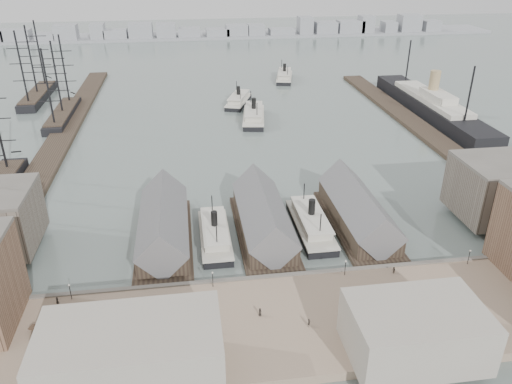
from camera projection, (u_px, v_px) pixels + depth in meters
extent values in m
plane|color=#576460|center=(274.00, 270.00, 118.80)|extent=(900.00, 900.00, 0.00)
cube|color=#87705B|center=(292.00, 323.00, 100.64)|extent=(180.00, 30.00, 2.00)
cube|color=#59544C|center=(278.00, 279.00, 113.68)|extent=(180.00, 1.20, 2.30)
cube|color=#2D231C|center=(61.00, 137.00, 198.19)|extent=(10.00, 220.00, 1.60)
cube|color=#2D231C|center=(420.00, 128.00, 208.31)|extent=(10.00, 180.00, 1.60)
cube|color=#2D231C|center=(165.00, 241.00, 129.33)|extent=(14.00, 42.00, 1.20)
cube|color=#2D231C|center=(164.00, 229.00, 128.83)|extent=(12.00, 36.00, 5.00)
cube|color=#59595B|center=(163.00, 220.00, 127.68)|extent=(12.60, 37.00, 12.60)
cube|color=#2D231C|center=(264.00, 233.00, 132.71)|extent=(14.00, 42.00, 1.20)
cube|color=#2D231C|center=(263.00, 221.00, 132.21)|extent=(12.00, 36.00, 5.00)
cube|color=#59595B|center=(263.00, 213.00, 131.05)|extent=(12.60, 37.00, 12.60)
cube|color=#2D231C|center=(358.00, 226.00, 136.09)|extent=(14.00, 42.00, 1.20)
cube|color=#2D231C|center=(357.00, 214.00, 135.59)|extent=(12.00, 36.00, 5.00)
cube|color=#59595B|center=(358.00, 206.00, 134.43)|extent=(12.60, 37.00, 12.60)
cube|color=#60564C|center=(509.00, 189.00, 136.70)|extent=(28.00, 20.00, 15.00)
cube|color=gray|center=(415.00, 331.00, 89.94)|extent=(24.00, 16.00, 10.00)
cube|color=gray|center=(132.00, 357.00, 82.99)|extent=(30.00, 16.00, 12.00)
cylinder|color=black|center=(70.00, 292.00, 105.06)|extent=(0.16, 0.16, 3.60)
sphere|color=beige|center=(69.00, 285.00, 104.21)|extent=(0.44, 0.44, 0.44)
cylinder|color=black|center=(213.00, 280.00, 108.96)|extent=(0.16, 0.16, 3.60)
sphere|color=beige|center=(212.00, 273.00, 108.11)|extent=(0.44, 0.44, 0.44)
cylinder|color=black|center=(345.00, 268.00, 112.86)|extent=(0.16, 0.16, 3.60)
sphere|color=beige|center=(346.00, 261.00, 112.01)|extent=(0.44, 0.44, 0.44)
cylinder|color=black|center=(469.00, 258.00, 116.76)|extent=(0.16, 0.16, 3.60)
sphere|color=beige|center=(470.00, 251.00, 115.91)|extent=(0.44, 0.44, 0.44)
cube|color=gray|center=(203.00, 35.00, 419.54)|extent=(500.00, 40.00, 2.00)
cube|color=gray|center=(17.00, 36.00, 389.97)|extent=(20.65, 14.00, 10.28)
cube|color=gray|center=(46.00, 38.00, 393.46)|extent=(14.71, 14.00, 7.23)
cube|color=gray|center=(66.00, 33.00, 394.14)|extent=(17.63, 14.00, 13.23)
cube|color=gray|center=(98.00, 32.00, 397.25)|extent=(10.74, 14.00, 13.58)
cube|color=gray|center=(116.00, 35.00, 400.12)|extent=(18.06, 14.00, 8.64)
cube|color=gray|center=(141.00, 31.00, 401.68)|extent=(18.55, 14.00, 13.29)
cube|color=gray|center=(166.00, 31.00, 404.49)|extent=(15.33, 14.00, 12.47)
cube|color=gray|center=(189.00, 33.00, 407.72)|extent=(17.56, 14.00, 8.72)
cube|color=gray|center=(218.00, 33.00, 410.98)|extent=(18.76, 14.00, 7.63)
cube|color=gray|center=(237.00, 31.00, 412.44)|extent=(17.61, 14.00, 10.35)
cube|color=gray|center=(256.00, 31.00, 414.56)|extent=(13.38, 14.00, 10.30)
cube|color=gray|center=(281.00, 32.00, 418.15)|extent=(20.73, 14.00, 6.75)
cube|color=gray|center=(305.00, 26.00, 418.80)|extent=(11.51, 14.00, 15.57)
cube|color=gray|center=(325.00, 29.00, 422.07)|extent=(18.17, 14.00, 11.26)
cube|color=gray|center=(350.00, 28.00, 424.77)|extent=(21.81, 14.00, 11.83)
cube|color=gray|center=(366.00, 25.00, 425.75)|extent=(11.12, 14.00, 15.50)
cube|color=gray|center=(389.00, 28.00, 429.59)|extent=(10.90, 14.00, 10.29)
cube|color=gray|center=(409.00, 24.00, 430.75)|extent=(17.95, 14.00, 15.72)
cube|color=gray|center=(430.00, 27.00, 434.51)|extent=(14.21, 14.00, 10.51)
cube|color=black|center=(215.00, 238.00, 130.17)|extent=(7.31, 25.57, 1.64)
cube|color=beige|center=(215.00, 234.00, 129.64)|extent=(7.67, 25.57, 0.46)
cube|color=beige|center=(215.00, 230.00, 129.07)|extent=(5.94, 18.27, 2.01)
cube|color=beige|center=(215.00, 226.00, 128.50)|extent=(6.39, 20.09, 0.37)
cylinder|color=black|center=(214.00, 219.00, 127.61)|extent=(1.64, 1.64, 4.11)
cylinder|color=black|center=(212.00, 205.00, 134.97)|extent=(0.27, 0.27, 5.48)
cylinder|color=black|center=(217.00, 236.00, 120.41)|extent=(0.27, 0.27, 5.48)
cube|color=black|center=(311.00, 227.00, 134.86)|extent=(7.90, 27.65, 1.78)
cube|color=beige|center=(311.00, 223.00, 134.29)|extent=(8.29, 27.65, 0.49)
cube|color=beige|center=(311.00, 219.00, 133.68)|extent=(6.42, 19.75, 2.17)
cube|color=beige|center=(311.00, 214.00, 133.06)|extent=(6.91, 21.72, 0.39)
cylinder|color=black|center=(312.00, 207.00, 132.09)|extent=(1.78, 1.78, 4.44)
cylinder|color=black|center=(304.00, 193.00, 140.05)|extent=(0.30, 0.30, 5.92)
cylinder|color=black|center=(320.00, 225.00, 124.31)|extent=(0.30, 0.30, 5.92)
cube|color=black|center=(254.00, 118.00, 219.06)|extent=(13.14, 30.94, 1.93)
cube|color=beige|center=(254.00, 115.00, 218.44)|extent=(13.56, 31.00, 0.54)
cube|color=beige|center=(254.00, 112.00, 217.77)|extent=(10.21, 22.23, 2.35)
cube|color=beige|center=(254.00, 109.00, 217.10)|extent=(11.08, 24.43, 0.43)
cylinder|color=black|center=(254.00, 104.00, 216.06)|extent=(1.93, 1.93, 4.82)
cylinder|color=black|center=(251.00, 98.00, 224.68)|extent=(0.32, 0.32, 6.42)
cylinder|color=black|center=(257.00, 111.00, 207.62)|extent=(0.32, 0.32, 6.42)
cube|color=black|center=(239.00, 103.00, 241.48)|extent=(15.73, 27.09, 1.68)
cube|color=beige|center=(238.00, 100.00, 240.94)|extent=(16.09, 27.22, 0.47)
cube|color=beige|center=(238.00, 97.00, 240.36)|extent=(11.93, 19.60, 2.05)
cube|color=beige|center=(238.00, 95.00, 239.78)|extent=(12.99, 21.51, 0.37)
cylinder|color=black|center=(238.00, 91.00, 238.86)|extent=(1.68, 1.68, 4.19)
cylinder|color=black|center=(236.00, 87.00, 246.38)|extent=(0.28, 0.28, 5.59)
cylinder|color=black|center=(240.00, 96.00, 231.52)|extent=(0.28, 0.28, 5.59)
cube|color=black|center=(284.00, 79.00, 284.62)|extent=(13.97, 28.52, 1.76)
cube|color=beige|center=(284.00, 76.00, 284.06)|extent=(14.35, 28.61, 0.49)
cube|color=beige|center=(284.00, 74.00, 283.45)|extent=(10.72, 20.55, 2.16)
cube|color=beige|center=(284.00, 71.00, 282.83)|extent=(11.65, 22.57, 0.39)
cylinder|color=black|center=(285.00, 68.00, 281.87)|extent=(1.76, 1.76, 4.41)
cylinder|color=black|center=(282.00, 65.00, 289.78)|extent=(0.29, 0.29, 5.88)
cylinder|color=black|center=(288.00, 72.00, 274.15)|extent=(0.29, 0.29, 5.88)
cube|color=black|center=(63.00, 115.00, 221.07)|extent=(8.20, 47.36, 3.28)
cube|color=#2D231C|center=(63.00, 111.00, 220.22)|extent=(7.74, 42.62, 0.55)
cylinder|color=black|center=(48.00, 88.00, 199.01)|extent=(0.73, 0.73, 30.96)
cylinder|color=black|center=(57.00, 78.00, 213.69)|extent=(0.73, 0.73, 30.96)
cylinder|color=black|center=(64.00, 69.00, 228.37)|extent=(0.73, 0.73, 30.96)
cube|color=black|center=(38.00, 96.00, 248.75)|extent=(8.69, 48.27, 3.48)
cube|color=#2D231C|center=(37.00, 92.00, 247.85)|extent=(8.21, 43.44, 0.58)
cylinder|color=black|center=(22.00, 68.00, 225.96)|extent=(0.77, 0.77, 32.82)
cylinder|color=black|center=(31.00, 60.00, 240.92)|extent=(0.77, 0.77, 32.82)
cylinder|color=black|center=(39.00, 54.00, 255.89)|extent=(0.77, 0.77, 32.82)
cube|color=black|center=(430.00, 107.00, 226.81)|extent=(13.48, 98.54, 6.22)
cube|color=beige|center=(432.00, 98.00, 224.96)|extent=(11.41, 57.05, 2.07)
cube|color=beige|center=(438.00, 96.00, 219.21)|extent=(8.30, 20.75, 3.11)
cylinder|color=tan|center=(434.00, 82.00, 221.72)|extent=(4.56, 4.56, 10.37)
imported|color=black|center=(50.00, 324.00, 97.81)|extent=(1.72, 1.65, 1.49)
cube|color=#3F2D21|center=(36.00, 328.00, 96.50)|extent=(2.98, 2.42, 0.25)
cylinder|color=black|center=(37.00, 332.00, 96.13)|extent=(1.04, 0.51, 1.10)
cylinder|color=black|center=(36.00, 328.00, 97.19)|extent=(1.04, 0.51, 1.10)
imported|color=black|center=(204.00, 313.00, 100.89)|extent=(1.86, 1.11, 1.47)
cube|color=#3F2D21|center=(191.00, 312.00, 100.92)|extent=(2.84, 1.97, 0.25)
cylinder|color=black|center=(190.00, 315.00, 100.45)|extent=(1.10, 0.29, 1.10)
cylinder|color=black|center=(191.00, 311.00, 101.70)|extent=(1.10, 0.29, 1.10)
imported|color=black|center=(408.00, 318.00, 99.15)|extent=(1.58, 1.80, 1.70)
cube|color=#3F2D21|center=(395.00, 319.00, 98.99)|extent=(2.72, 1.72, 0.25)
cylinder|color=black|center=(396.00, 323.00, 98.52)|extent=(1.10, 0.17, 1.10)
cylinder|color=black|center=(394.00, 318.00, 99.77)|extent=(1.10, 0.17, 1.10)
imported|color=black|center=(44.00, 319.00, 99.15)|extent=(0.45, 0.59, 1.56)
imported|color=black|center=(99.00, 339.00, 94.07)|extent=(1.04, 1.02, 1.69)
imported|color=black|center=(197.00, 298.00, 104.93)|extent=(0.82, 1.18, 1.68)
imported|color=black|center=(218.00, 330.00, 96.25)|extent=(1.04, 0.67, 1.64)
imported|color=black|center=(260.00, 312.00, 100.83)|extent=(0.63, 0.91, 1.77)
imported|color=black|center=(309.00, 323.00, 97.98)|extent=(0.81, 0.76, 1.79)
imported|color=black|center=(394.00, 270.00, 113.87)|extent=(0.65, 0.81, 1.63)
imported|color=black|center=(458.00, 305.00, 102.77)|extent=(1.29, 1.22, 1.76)
imported|color=black|center=(464.00, 289.00, 107.74)|extent=(0.69, 1.06, 1.67)
imported|color=black|center=(57.00, 300.00, 104.27)|extent=(0.89, 0.92, 1.59)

